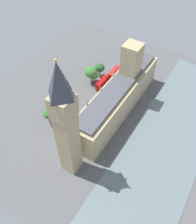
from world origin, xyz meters
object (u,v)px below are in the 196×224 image
clock_tower (66,124)px  pedestrian_opposite_hall (80,125)px  street_lamp_slot_11 (94,74)px  plane_tree_by_river_gate (91,72)px  double_decker_bus_corner (114,73)px  plane_tree_trailing (48,114)px  plane_tree_near_tower (100,68)px  parliament_building (119,95)px  plane_tree_leading (93,74)px  double_decker_bus_under_trees (102,83)px  street_lamp_slot_10 (58,110)px  car_yellow_cab_far_end (89,104)px  car_dark_green_midblock (74,124)px  pedestrian_kerbside (87,116)px

clock_tower → pedestrian_opposite_hall: clock_tower is taller
street_lamp_slot_11 → plane_tree_by_river_gate: bearing=76.7°
double_decker_bus_corner → plane_tree_trailing: (9.02, 48.71, 3.98)m
double_decker_bus_corner → plane_tree_near_tower: (7.39, 4.08, 3.36)m
parliament_building → plane_tree_leading: parliament_building is taller
double_decker_bus_corner → street_lamp_slot_11: (7.98, 9.17, 2.20)m
clock_tower → double_decker_bus_under_trees: clock_tower is taller
plane_tree_leading → plane_tree_by_river_gate: bearing=16.4°
plane_tree_near_tower → plane_tree_by_river_gate: (1.20, 7.65, 1.51)m
street_lamp_slot_10 → car_yellow_cab_far_end: bearing=-122.3°
car_dark_green_midblock → plane_tree_near_tower: (9.34, -39.24, 5.11)m
clock_tower → street_lamp_slot_10: size_ratio=8.74×
car_dark_green_midblock → plane_tree_near_tower: plane_tree_near_tower is taller
double_decker_bus_under_trees → street_lamp_slot_11: size_ratio=1.50×
parliament_building → clock_tower: clock_tower is taller
double_decker_bus_under_trees → plane_tree_by_river_gate: bearing=0.3°
double_decker_bus_corner → pedestrian_opposite_hall: double_decker_bus_corner is taller
clock_tower → double_decker_bus_corner: 69.02m
plane_tree_near_tower → plane_tree_leading: 7.31m
clock_tower → car_dark_green_midblock: 35.86m
clock_tower → double_decker_bus_under_trees: (15.80, -50.74, -25.98)m
clock_tower → car_yellow_cab_far_end: (13.82, -33.79, -27.72)m
parliament_building → double_decker_bus_corner: size_ratio=6.20×
car_yellow_cab_far_end → car_dark_green_midblock: (-1.26, 14.83, -0.00)m
pedestrian_opposite_hall → plane_tree_trailing: 16.14m
pedestrian_opposite_hall → plane_tree_near_tower: (12.13, -38.55, 5.23)m
double_decker_bus_under_trees → street_lamp_slot_11: 7.43m
parliament_building → plane_tree_by_river_gate: 25.66m
street_lamp_slot_11 → car_dark_green_midblock: bearing=106.2°
double_decker_bus_under_trees → pedestrian_opposite_hall: 31.73m
parliament_building → car_yellow_cab_far_end: size_ratio=14.76×
clock_tower → car_yellow_cab_far_end: size_ratio=12.49×
clock_tower → plane_tree_by_river_gate: clock_tower is taller
street_lamp_slot_10 → double_decker_bus_under_trees: bearing=-102.6°
clock_tower → pedestrian_opposite_hall: 35.45m
plane_tree_trailing → double_decker_bus_under_trees: bearing=-101.7°
parliament_building → plane_tree_leading: bearing=-25.2°
plane_tree_by_river_gate → parliament_building: bearing=156.6°
plane_tree_leading → street_lamp_slot_10: (0.77, 31.14, -1.74)m
plane_tree_near_tower → plane_tree_trailing: plane_tree_trailing is taller
plane_tree_by_river_gate → plane_tree_leading: 1.81m
car_yellow_cab_far_end → double_decker_bus_corner: bearing=91.1°
car_dark_green_midblock → plane_tree_by_river_gate: (10.54, -31.59, 6.62)m
plane_tree_leading → plane_tree_trailing: (1.59, 37.32, 0.45)m
street_lamp_slot_11 → pedestrian_opposite_hall: bearing=110.8°
parliament_building → pedestrian_opposite_hall: size_ratio=38.26×
car_yellow_cab_far_end → plane_tree_by_river_gate: bearing=118.7°
pedestrian_kerbside → plane_tree_leading: plane_tree_leading is taller
plane_tree_trailing → car_yellow_cab_far_end: bearing=-115.6°
pedestrian_kerbside → plane_tree_leading: bearing=-34.9°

